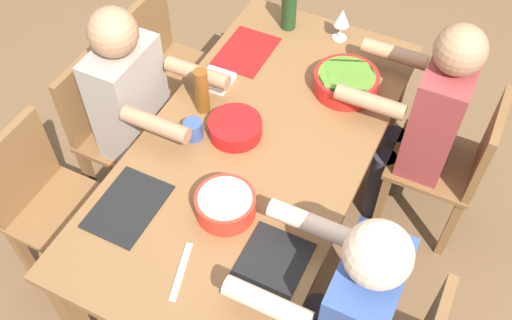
{
  "coord_description": "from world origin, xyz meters",
  "views": [
    {
      "loc": [
        -1.41,
        -0.69,
        2.55
      ],
      "look_at": [
        0.0,
        0.0,
        0.63
      ],
      "focal_mm": 40.42,
      "sensor_mm": 36.0,
      "label": 1
    }
  ],
  "objects_px": {
    "serving_bowl_pasta": "(225,204)",
    "wine_glass": "(342,19)",
    "chair_near_right": "(455,162)",
    "diner_near_right": "(426,117)",
    "serving_bowl_fruit": "(235,127)",
    "wine_bottle": "(289,9)",
    "beer_bottle": "(202,91)",
    "chair_far_left": "(47,200)",
    "chair_far_center": "(113,125)",
    "serving_bowl_salad": "(346,81)",
    "diner_far_center": "(137,106)",
    "dining_table": "(256,156)",
    "cup_far_center": "(193,130)",
    "chair_far_right": "(167,63)",
    "napkin_stack": "(216,80)",
    "diner_near_left": "(347,308)"
  },
  "relations": [
    {
      "from": "serving_bowl_pasta",
      "to": "wine_bottle",
      "type": "bearing_deg",
      "value": 12.26
    },
    {
      "from": "beer_bottle",
      "to": "napkin_stack",
      "type": "bearing_deg",
      "value": 10.87
    },
    {
      "from": "diner_near_left",
      "to": "chair_far_center",
      "type": "distance_m",
      "value": 1.48
    },
    {
      "from": "chair_far_center",
      "to": "wine_glass",
      "type": "height_order",
      "value": "wine_glass"
    },
    {
      "from": "serving_bowl_salad",
      "to": "wine_glass",
      "type": "relative_size",
      "value": 1.75
    },
    {
      "from": "dining_table",
      "to": "cup_far_center",
      "type": "relative_size",
      "value": 21.59
    },
    {
      "from": "diner_far_center",
      "to": "wine_bottle",
      "type": "height_order",
      "value": "diner_far_center"
    },
    {
      "from": "serving_bowl_fruit",
      "to": "chair_near_right",
      "type": "bearing_deg",
      "value": -60.85
    },
    {
      "from": "chair_far_center",
      "to": "napkin_stack",
      "type": "xyz_separation_m",
      "value": [
        0.25,
        -0.45,
        0.27
      ]
    },
    {
      "from": "serving_bowl_fruit",
      "to": "serving_bowl_salad",
      "type": "distance_m",
      "value": 0.56
    },
    {
      "from": "diner_far_center",
      "to": "serving_bowl_salad",
      "type": "bearing_deg",
      "value": -60.26
    },
    {
      "from": "chair_near_right",
      "to": "diner_near_right",
      "type": "height_order",
      "value": "diner_near_right"
    },
    {
      "from": "dining_table",
      "to": "chair_far_center",
      "type": "xyz_separation_m",
      "value": [
        0.0,
        0.78,
        -0.17
      ]
    },
    {
      "from": "wine_glass",
      "to": "diner_near_left",
      "type": "bearing_deg",
      "value": -157.84
    },
    {
      "from": "chair_near_right",
      "to": "napkin_stack",
      "type": "bearing_deg",
      "value": 102.75
    },
    {
      "from": "diner_far_center",
      "to": "serving_bowl_fruit",
      "type": "bearing_deg",
      "value": -88.76
    },
    {
      "from": "serving_bowl_fruit",
      "to": "cup_far_center",
      "type": "xyz_separation_m",
      "value": [
        -0.09,
        0.15,
        0.0
      ]
    },
    {
      "from": "diner_near_left",
      "to": "cup_far_center",
      "type": "distance_m",
      "value": 0.95
    },
    {
      "from": "chair_near_right",
      "to": "serving_bowl_pasta",
      "type": "xyz_separation_m",
      "value": [
        -0.86,
        0.73,
        0.31
      ]
    },
    {
      "from": "serving_bowl_fruit",
      "to": "napkin_stack",
      "type": "height_order",
      "value": "serving_bowl_fruit"
    },
    {
      "from": "chair_far_left",
      "to": "serving_bowl_fruit",
      "type": "xyz_separation_m",
      "value": [
        0.51,
        -0.68,
        0.3
      ]
    },
    {
      "from": "diner_far_center",
      "to": "napkin_stack",
      "type": "relative_size",
      "value": 8.57
    },
    {
      "from": "diner_near_right",
      "to": "chair_far_center",
      "type": "distance_m",
      "value": 1.48
    },
    {
      "from": "diner_far_center",
      "to": "chair_far_center",
      "type": "bearing_deg",
      "value": 90.0
    },
    {
      "from": "diner_far_center",
      "to": "serving_bowl_fruit",
      "type": "height_order",
      "value": "diner_far_center"
    },
    {
      "from": "chair_near_right",
      "to": "serving_bowl_salad",
      "type": "height_order",
      "value": "chair_near_right"
    },
    {
      "from": "serving_bowl_pasta",
      "to": "beer_bottle",
      "type": "relative_size",
      "value": 1.04
    },
    {
      "from": "diner_far_center",
      "to": "wine_bottle",
      "type": "xyz_separation_m",
      "value": [
        0.77,
        -0.4,
        0.15
      ]
    },
    {
      "from": "chair_far_right",
      "to": "wine_bottle",
      "type": "xyz_separation_m",
      "value": [
        0.26,
        -0.58,
        0.37
      ]
    },
    {
      "from": "serving_bowl_fruit",
      "to": "serving_bowl_salad",
      "type": "height_order",
      "value": "serving_bowl_salad"
    },
    {
      "from": "beer_bottle",
      "to": "serving_bowl_fruit",
      "type": "bearing_deg",
      "value": -109.02
    },
    {
      "from": "chair_near_right",
      "to": "diner_far_center",
      "type": "height_order",
      "value": "diner_far_center"
    },
    {
      "from": "dining_table",
      "to": "diner_near_right",
      "type": "height_order",
      "value": "diner_near_right"
    },
    {
      "from": "dining_table",
      "to": "wine_glass",
      "type": "xyz_separation_m",
      "value": [
        0.8,
        -0.07,
        0.2
      ]
    },
    {
      "from": "serving_bowl_pasta",
      "to": "wine_glass",
      "type": "distance_m",
      "value": 1.16
    },
    {
      "from": "serving_bowl_fruit",
      "to": "serving_bowl_pasta",
      "type": "relative_size",
      "value": 0.99
    },
    {
      "from": "wine_glass",
      "to": "wine_bottle",
      "type": "bearing_deg",
      "value": 96.17
    },
    {
      "from": "chair_far_center",
      "to": "diner_far_center",
      "type": "distance_m",
      "value": 0.28
    },
    {
      "from": "diner_near_right",
      "to": "diner_near_left",
      "type": "bearing_deg",
      "value": 180.0
    },
    {
      "from": "diner_near_left",
      "to": "diner_near_right",
      "type": "xyz_separation_m",
      "value": [
        1.01,
        0.0,
        0.0
      ]
    },
    {
      "from": "diner_near_right",
      "to": "diner_far_center",
      "type": "height_order",
      "value": "same"
    },
    {
      "from": "diner_near_right",
      "to": "wine_glass",
      "type": "xyz_separation_m",
      "value": [
        0.29,
        0.53,
        0.16
      ]
    },
    {
      "from": "chair_far_left",
      "to": "diner_near_left",
      "type": "bearing_deg",
      "value": -90.0
    },
    {
      "from": "chair_far_left",
      "to": "serving_bowl_salad",
      "type": "bearing_deg",
      "value": -45.88
    },
    {
      "from": "chair_far_right",
      "to": "wine_glass",
      "type": "height_order",
      "value": "wine_glass"
    },
    {
      "from": "chair_far_center",
      "to": "serving_bowl_salad",
      "type": "bearing_deg",
      "value": -65.0
    },
    {
      "from": "chair_far_right",
      "to": "beer_bottle",
      "type": "distance_m",
      "value": 0.74
    },
    {
      "from": "chair_far_center",
      "to": "beer_bottle",
      "type": "height_order",
      "value": "beer_bottle"
    },
    {
      "from": "chair_far_right",
      "to": "cup_far_center",
      "type": "xyz_separation_m",
      "value": [
        -0.58,
        -0.53,
        0.3
      ]
    },
    {
      "from": "dining_table",
      "to": "cup_far_center",
      "type": "bearing_deg",
      "value": 107.73
    }
  ]
}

